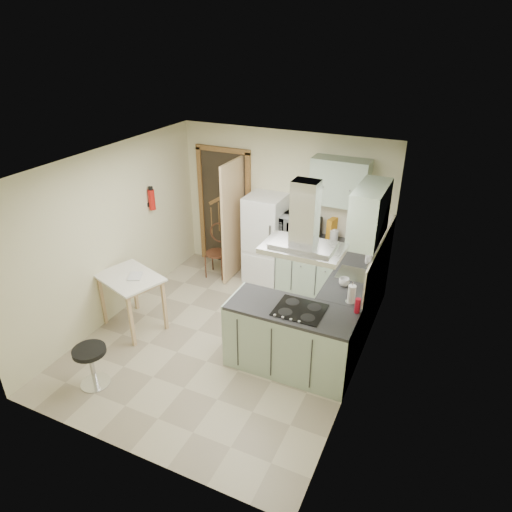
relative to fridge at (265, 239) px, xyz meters
The scene contains 28 objects.
floor 1.96m from the fridge, 83.66° to the right, with size 4.20×4.20×0.00m, color tan.
ceiling 2.52m from the fridge, 83.66° to the right, with size 4.20×4.20×0.00m, color silver.
back_wall 0.62m from the fridge, 56.31° to the left, with size 3.60×3.60×0.00m, color beige.
left_wall 2.46m from the fridge, 131.63° to the right, with size 4.20×4.20×0.00m, color beige.
right_wall 2.74m from the fridge, 41.99° to the right, with size 4.20×4.20×0.00m, color beige.
doorway 0.99m from the fridge, 163.30° to the left, with size 1.10×0.12×2.10m, color brown.
fridge is the anchor object (origin of this frame).
counter_back 0.91m from the fridge, ahead, with size 1.08×0.60×0.90m, color #9EB2A0.
counter_right 1.85m from the fridge, 21.66° to the right, with size 0.60×1.95×0.90m, color #9EB2A0.
splashback 1.26m from the fridge, 13.94° to the left, with size 1.68×0.02×0.50m, color beige.
wall_cabinet_back 1.60m from the fridge, ahead, with size 0.85×0.35×0.70m, color #9EB2A0.
wall_cabinet_right 2.33m from the fridge, 27.50° to the right, with size 0.35×0.90×0.70m, color #9EB2A0.
peninsula 2.35m from the fridge, 58.26° to the right, with size 1.55×0.65×0.90m, color #9EB2A0.
hob 2.39m from the fridge, 56.21° to the right, with size 0.58×0.50×0.01m, color black.
extractor_hood 2.57m from the fridge, 56.21° to the right, with size 0.90×0.55×0.10m, color silver.
sink 1.91m from the fridge, 26.57° to the right, with size 0.45×0.40×0.01m, color silver.
fire_extinguisher 1.93m from the fridge, 149.70° to the right, with size 0.10×0.10×0.32m, color #B2140F.
drop_leaf_table 2.39m from the fridge, 118.80° to the right, with size 0.88×0.66×0.82m, color #D9B885.
bentwood_chair 0.90m from the fridge, 162.90° to the right, with size 0.38×0.38×0.85m, color #442216.
stool 3.40m from the fridge, 104.32° to the right, with size 0.39×0.39×0.53m, color black.
microwave 0.67m from the fridge, ahead, with size 0.61×0.41×0.34m, color black.
kettle 1.17m from the fridge, ahead, with size 0.13×0.13×0.19m, color silver.
cereal_box 1.13m from the fridge, 10.26° to the left, with size 0.09×0.22×0.32m, color orange.
soap_bottle 1.86m from the fridge, 13.51° to the right, with size 0.07×0.08×0.16m, color #B6B7C3.
paper_towel 2.41m from the fridge, 40.25° to the right, with size 0.10×0.10×0.24m, color silver.
cup 2.05m from the fridge, 36.02° to the right, with size 0.14×0.14×0.11m, color silver.
red_bottle 2.62m from the fridge, 41.71° to the right, with size 0.07×0.07×0.19m, color maroon.
book 2.38m from the fridge, 118.72° to the right, with size 0.18×0.24×0.11m, color #A23836.
Camera 1 is at (2.56, -4.52, 3.94)m, focal length 32.00 mm.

